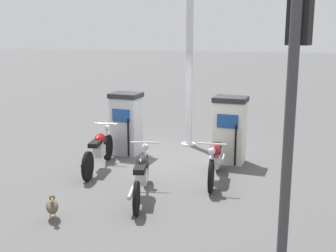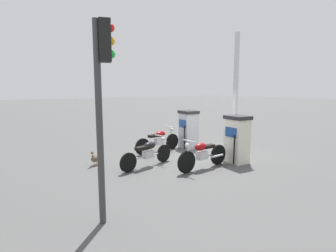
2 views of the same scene
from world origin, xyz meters
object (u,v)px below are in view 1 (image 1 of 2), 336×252
at_px(motorcycle_far_pump, 215,159).
at_px(motorcycle_extra, 141,175).
at_px(fuel_pump_near, 126,123).
at_px(fuel_pump_far, 230,129).
at_px(wandering_duck, 52,206).
at_px(roadside_traffic_light, 294,86).
at_px(motorcycle_near_pump, 99,150).
at_px(canopy_support_pole, 189,64).

distance_m(motorcycle_far_pump, motorcycle_extra, 1.74).
xyz_separation_m(fuel_pump_near, fuel_pump_far, (-0.00, 2.65, 0.01)).
bearing_deg(motorcycle_extra, wandering_duck, -39.01).
xyz_separation_m(fuel_pump_near, motorcycle_far_pump, (1.44, 2.56, -0.33)).
bearing_deg(roadside_traffic_light, motorcycle_extra, -131.78).
relative_size(motorcycle_near_pump, motorcycle_extra, 1.03).
relative_size(fuel_pump_far, motorcycle_near_pump, 0.74).
distance_m(fuel_pump_far, canopy_support_pole, 2.38).
distance_m(motorcycle_near_pump, motorcycle_extra, 2.04).
relative_size(fuel_pump_near, roadside_traffic_light, 0.43).
distance_m(motorcycle_near_pump, wandering_duck, 2.75).
bearing_deg(wandering_duck, fuel_pump_near, -175.73).
relative_size(fuel_pump_near, motorcycle_near_pump, 0.74).
bearing_deg(motorcycle_far_pump, wandering_duck, -40.41).
distance_m(wandering_duck, canopy_support_pole, 5.88).
distance_m(motorcycle_near_pump, motorcycle_far_pump, 2.69).
relative_size(fuel_pump_far, motorcycle_far_pump, 0.77).
relative_size(fuel_pump_near, canopy_support_pole, 0.34).
bearing_deg(canopy_support_pole, motorcycle_far_pump, 24.35).
height_order(fuel_pump_near, canopy_support_pole, canopy_support_pole).
bearing_deg(motorcycle_far_pump, fuel_pump_far, 176.70).
bearing_deg(canopy_support_pole, fuel_pump_near, -44.33).
xyz_separation_m(motorcycle_extra, canopy_support_pole, (-4.08, -0.10, 1.80)).
bearing_deg(motorcycle_extra, motorcycle_near_pump, -131.46).
height_order(fuel_pump_far, wandering_duck, fuel_pump_far).
bearing_deg(motorcycle_near_pump, fuel_pump_near, 174.96).
relative_size(fuel_pump_near, wandering_duck, 3.18).
bearing_deg(motorcycle_extra, motorcycle_far_pump, 138.19).
relative_size(fuel_pump_far, motorcycle_extra, 0.76).
relative_size(motorcycle_near_pump, roadside_traffic_light, 0.59).
xyz_separation_m(motorcycle_near_pump, motorcycle_extra, (1.35, 1.53, -0.01)).
relative_size(motorcycle_near_pump, wandering_duck, 4.31).
xyz_separation_m(fuel_pump_near, roadside_traffic_light, (5.13, 4.08, 1.70)).
height_order(wandering_duck, roadside_traffic_light, roadside_traffic_light).
relative_size(fuel_pump_far, roadside_traffic_light, 0.44).
bearing_deg(fuel_pump_far, wandering_duck, -29.78).
xyz_separation_m(fuel_pump_far, roadside_traffic_light, (5.13, 1.43, 1.70)).
xyz_separation_m(fuel_pump_far, motorcycle_near_pump, (1.39, -2.77, -0.35)).
bearing_deg(motorcycle_far_pump, motorcycle_near_pump, -91.05).
distance_m(fuel_pump_far, motorcycle_far_pump, 1.48).
relative_size(fuel_pump_near, motorcycle_far_pump, 0.76).
height_order(fuel_pump_far, motorcycle_far_pump, fuel_pump_far).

